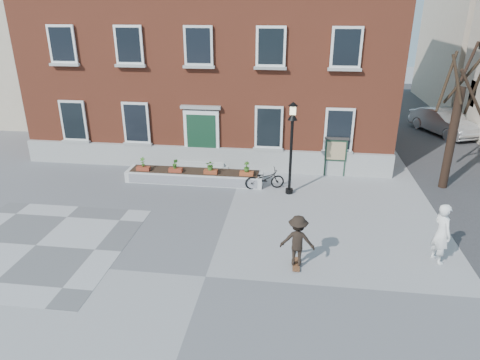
# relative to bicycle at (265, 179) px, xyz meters

# --- Properties ---
(ground) EXTENTS (100.00, 100.00, 0.00)m
(ground) POSITION_rel_bicycle_xyz_m (-1.21, -6.82, -0.45)
(ground) COLOR gray
(ground) RESTS_ON ground
(checker_patch) EXTENTS (6.00, 6.00, 0.01)m
(checker_patch) POSITION_rel_bicycle_xyz_m (-7.21, -5.82, -0.45)
(checker_patch) COLOR #58585A
(checker_patch) RESTS_ON ground
(distant_building) EXTENTS (10.00, 12.00, 13.00)m
(distant_building) POSITION_rel_bicycle_xyz_m (-19.21, 13.18, 6.05)
(distant_building) COLOR #C1B49B
(distant_building) RESTS_ON ground
(bicycle) EXTENTS (1.83, 1.05, 0.91)m
(bicycle) POSITION_rel_bicycle_xyz_m (0.00, 0.00, 0.00)
(bicycle) COLOR black
(bicycle) RESTS_ON ground
(parked_car) EXTENTS (3.40, 5.00, 1.56)m
(parked_car) POSITION_rel_bicycle_xyz_m (10.32, 10.08, 0.33)
(parked_car) COLOR #B4B6B9
(parked_car) RESTS_ON ground
(bystander) EXTENTS (0.67, 0.83, 1.95)m
(bystander) POSITION_rel_bicycle_xyz_m (5.80, -5.03, 0.52)
(bystander) COLOR white
(bystander) RESTS_ON ground
(brick_building) EXTENTS (18.40, 10.85, 12.60)m
(brick_building) POSITION_rel_bicycle_xyz_m (-3.21, 7.15, 5.85)
(brick_building) COLOR brown
(brick_building) RESTS_ON ground
(planter_assembly) EXTENTS (6.20, 1.12, 1.15)m
(planter_assembly) POSITION_rel_bicycle_xyz_m (-3.20, 0.35, -0.15)
(planter_assembly) COLOR silver
(planter_assembly) RESTS_ON ground
(bare_tree) EXTENTS (1.83, 1.83, 6.16)m
(bare_tree) POSITION_rel_bicycle_xyz_m (7.80, 1.18, 2.34)
(bare_tree) COLOR black
(bare_tree) RESTS_ON ground
(lamp_post) EXTENTS (0.40, 0.40, 3.93)m
(lamp_post) POSITION_rel_bicycle_xyz_m (1.09, -0.37, 2.08)
(lamp_post) COLOR black
(lamp_post) RESTS_ON ground
(notice_board) EXTENTS (1.10, 0.16, 1.87)m
(notice_board) POSITION_rel_bicycle_xyz_m (3.13, 1.94, 0.81)
(notice_board) COLOR black
(notice_board) RESTS_ON ground
(skateboarder) EXTENTS (1.08, 0.78, 1.70)m
(skateboarder) POSITION_rel_bicycle_xyz_m (1.44, -5.89, 0.43)
(skateboarder) COLOR brown
(skateboarder) RESTS_ON ground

